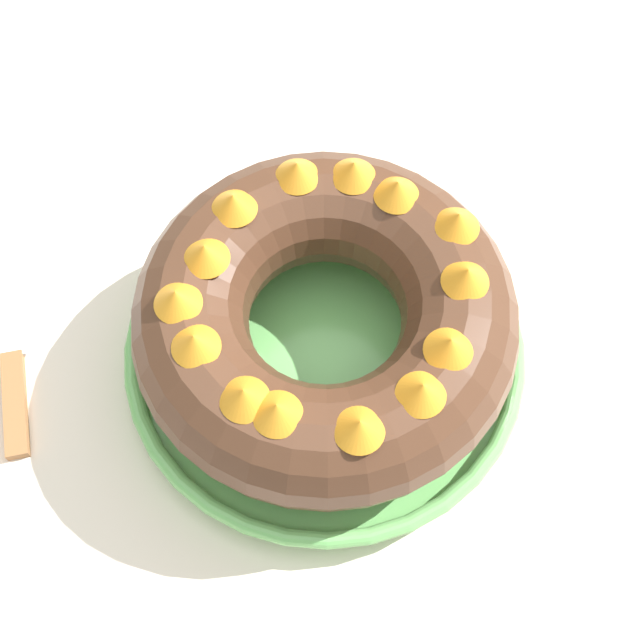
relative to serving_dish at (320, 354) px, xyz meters
The scene contains 5 objects.
ground_plane 0.77m from the serving_dish, 72.49° to the left, with size 8.00×8.00×0.00m, color brown.
dining_table 0.09m from the serving_dish, 72.49° to the left, with size 1.57×1.10×0.76m.
serving_dish is the anchor object (origin of this frame).
bundt_cake 0.06m from the serving_dish, ahead, with size 0.26×0.26×0.09m.
cake_knife 0.23m from the serving_dish, 168.33° to the left, with size 0.02×0.18×0.01m.
Camera 1 is at (-0.06, -0.28, 1.37)m, focal length 50.00 mm.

